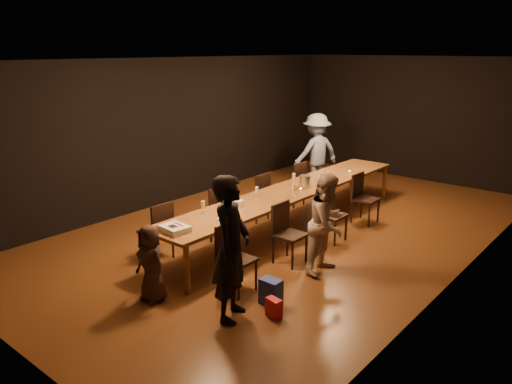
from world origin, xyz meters
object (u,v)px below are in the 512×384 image
Objects in this scene: chair_left_1 at (210,211)px; man_blue at (316,152)px; chair_left_2 at (255,196)px; chair_right_0 at (237,259)px; woman_birthday at (231,249)px; woman_tan at (328,223)px; birthday_cake at (175,229)px; chair_left_0 at (156,230)px; table at (292,192)px; ice_bucket at (305,181)px; chair_right_3 at (366,199)px; chair_left_3 at (292,184)px; champagne_bottle at (223,196)px; plate_stack at (238,203)px; chair_right_2 at (332,215)px; chair_right_1 at (290,234)px; child at (151,263)px.

man_blue is (-0.30, 3.74, 0.42)m from chair_left_1.
chair_right_0 is at bearing -144.69° from chair_left_2.
woman_birthday is 1.20× the size of woman_tan.
chair_left_0 is at bearing 163.30° from birthday_cake.
man_blue reaches higher than table.
man_blue reaches higher than ice_bucket.
chair_right_3 is at bearing 54.69° from table.
chair_left_0 is 1.00× the size of chair_left_3.
champagne_bottle is (0.89, -4.02, 0.05)m from man_blue.
chair_right_0 is 1.46m from woman_tan.
woman_birthday reaches higher than plate_stack.
chair_right_2 is 4.24× the size of ice_bucket.
chair_right_1 is 5.28× the size of plate_stack.
chair_right_0 is 1.00× the size of chair_left_0.
chair_left_1 is 4.24× the size of ice_bucket.
woman_tan is at bearing 12.79° from champagne_bottle.
chair_left_0 is 0.53× the size of man_blue.
chair_right_1 is 0.90× the size of child.
chair_right_0 and chair_left_3 have the same top height.
woman_tan is (0.59, 0.10, 0.28)m from chair_right_1.
woman_tan is at bearing -37.31° from table.
woman_tan reaches higher than champagne_bottle.
chair_right_3 is at bearing 67.55° from champagne_bottle.
chair_right_2 and chair_right_3 have the same top height.
child is 2.90× the size of champagne_bottle.
chair_left_3 is (0.00, 3.60, 0.00)m from chair_left_0.
man_blue is at bearing 105.35° from plate_stack.
ice_bucket is at bearing -19.14° from chair_left_0.
chair_left_1 is at bearing -180.00° from chair_left_2.
chair_left_1 is at bearing -125.31° from table.
man_blue reaches higher than chair_left_1.
champagne_bottle is at bearing -115.70° from chair_left_1.
ice_bucket is at bearing -111.01° from chair_right_2.
chair_left_1 and chair_left_2 have the same top height.
chair_left_1 reaches higher than plate_stack.
chair_right_0 is 2.28× the size of birthday_cake.
chair_right_1 is 1.70m from chair_left_1.
chair_right_3 is 1.00× the size of chair_left_3.
woman_birthday is (2.11, -1.75, 0.43)m from chair_left_1.
plate_stack reaches higher than table.
chair_left_2 is at bearing -125.22° from chair_right_1.
chair_left_3 is at bearing -90.00° from chair_right_3.
ice_bucket is at bearing -40.19° from chair_right_3.
ice_bucket is (-0.77, 2.69, 0.39)m from chair_right_0.
woman_tan is 0.85× the size of man_blue.
table is at bearing -19.50° from chair_left_0.
table is at bearing -106.08° from ice_bucket.
chair_right_0 reaches higher than table.
chair_left_2 is at bearing -54.78° from chair_right_3.
table is 6.45× the size of chair_left_0.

